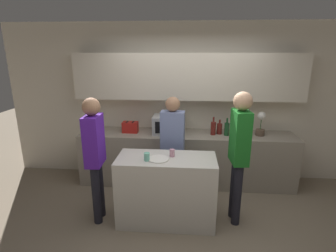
{
  "coord_description": "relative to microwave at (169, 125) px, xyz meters",
  "views": [
    {
      "loc": [
        0.03,
        -2.82,
        2.23
      ],
      "look_at": [
        -0.24,
        0.52,
        1.27
      ],
      "focal_mm": 28.0,
      "sensor_mm": 36.0,
      "label": 1
    }
  ],
  "objects": [
    {
      "name": "back_wall",
      "position": [
        0.3,
        0.27,
        0.5
      ],
      "size": [
        6.4,
        0.4,
        2.7
      ],
      "color": "beige",
      "rests_on": "ground_plane"
    },
    {
      "name": "bottle_0",
      "position": [
        0.74,
        -0.02,
        -0.04
      ],
      "size": [
        0.08,
        0.08,
        0.3
      ],
      "color": "maroon",
      "rests_on": "back_counter"
    },
    {
      "name": "person_right",
      "position": [
        -0.86,
        -1.17,
        -0.03
      ],
      "size": [
        0.22,
        0.35,
        1.68
      ],
      "rotation": [
        0.0,
        0.0,
        -1.52
      ],
      "color": "black",
      "rests_on": "ground_plane"
    },
    {
      "name": "bottle_1",
      "position": [
        0.85,
        0.03,
        -0.06
      ],
      "size": [
        0.09,
        0.09,
        0.24
      ],
      "color": "maroon",
      "rests_on": "back_counter"
    },
    {
      "name": "toaster",
      "position": [
        -0.66,
        0.0,
        -0.06
      ],
      "size": [
        0.26,
        0.16,
        0.18
      ],
      "color": "#B21E19",
      "rests_on": "back_counter"
    },
    {
      "name": "person_left",
      "position": [
        0.1,
        -0.58,
        -0.09
      ],
      "size": [
        0.35,
        0.22,
        1.61
      ],
      "rotation": [
        0.0,
        0.0,
        -3.22
      ],
      "color": "black",
      "rests_on": "ground_plane"
    },
    {
      "name": "kitchen_island",
      "position": [
        0.06,
        -1.12,
        -0.58
      ],
      "size": [
        1.27,
        0.57,
        0.92
      ],
      "color": "beige",
      "rests_on": "ground_plane"
    },
    {
      "name": "bottle_3",
      "position": [
        1.05,
        -0.03,
        -0.06
      ],
      "size": [
        0.09,
        0.09,
        0.24
      ],
      "color": "#194723",
      "rests_on": "back_counter"
    },
    {
      "name": "ground_plane",
      "position": [
        0.3,
        -1.39,
        -1.04
      ],
      "size": [
        14.0,
        14.0,
        0.0
      ],
      "primitive_type": "plane",
      "color": "#7F705B"
    },
    {
      "name": "cup_0",
      "position": [
        0.13,
        -1.07,
        -0.07
      ],
      "size": [
        0.07,
        0.07,
        0.1
      ],
      "color": "#C98A9F",
      "rests_on": "kitchen_island"
    },
    {
      "name": "microwave",
      "position": [
        0.0,
        0.0,
        0.0
      ],
      "size": [
        0.52,
        0.39,
        0.3
      ],
      "color": "#B7BABC",
      "rests_on": "back_counter"
    },
    {
      "name": "plate_on_island",
      "position": [
        -0.04,
        -1.19,
        -0.11
      ],
      "size": [
        0.26,
        0.26,
        0.01
      ],
      "color": "white",
      "rests_on": "kitchen_island"
    },
    {
      "name": "bottle_4",
      "position": [
        1.15,
        -0.09,
        -0.04
      ],
      "size": [
        0.08,
        0.08,
        0.29
      ],
      "color": "#472814",
      "rests_on": "back_counter"
    },
    {
      "name": "cup_1",
      "position": [
        -0.18,
        -1.23,
        -0.07
      ],
      "size": [
        0.07,
        0.07,
        0.1
      ],
      "color": "#6FC4AA",
      "rests_on": "kitchen_island"
    },
    {
      "name": "bottle_5",
      "position": [
        1.25,
        -0.04,
        -0.04
      ],
      "size": [
        0.08,
        0.08,
        0.29
      ],
      "color": "#194723",
      "rests_on": "back_counter"
    },
    {
      "name": "back_counter",
      "position": [
        0.3,
        -0.0,
        -0.59
      ],
      "size": [
        3.6,
        0.62,
        0.89
      ],
      "color": "gray",
      "rests_on": "ground_plane"
    },
    {
      "name": "bottle_2",
      "position": [
        0.96,
        -0.04,
        -0.04
      ],
      "size": [
        0.08,
        0.08,
        0.29
      ],
      "color": "#194723",
      "rests_on": "back_counter"
    },
    {
      "name": "potted_plant",
      "position": [
        1.51,
        0.0,
        0.05
      ],
      "size": [
        0.14,
        0.14,
        0.39
      ],
      "color": "brown",
      "rests_on": "back_counter"
    },
    {
      "name": "person_center",
      "position": [
        0.97,
        -1.05,
        0.02
      ],
      "size": [
        0.23,
        0.35,
        1.76
      ],
      "rotation": [
        0.0,
        0.0,
        -4.63
      ],
      "color": "black",
      "rests_on": "ground_plane"
    }
  ]
}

